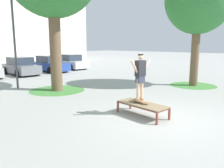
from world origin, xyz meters
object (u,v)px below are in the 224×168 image
Objects in this scene: skater at (140,74)px; car_grey at (21,67)px; car_blue at (50,64)px; skateboard at (140,101)px; car_white at (71,62)px; skate_box at (142,105)px; light_post at (13,22)px.

skater reaches higher than car_grey.
car_grey is 2.88m from car_blue.
skateboard is 0.19× the size of car_white.
skate_box is at bearing -109.65° from car_blue.
skate_box is 16.81m from car_white.
car_grey is at bearing -173.26° from car_white.
skateboard is 14.98m from car_blue.
skate_box is 0.47× the size of car_blue.
car_blue is 2.94m from car_white.
light_post is (-8.68, -6.36, 3.13)m from car_white.
light_post is at bearing 95.05° from skateboard.
car_blue reaches higher than skateboard.
car_grey reaches higher than skate_box.
car_white is 0.74× the size of light_post.
car_grey is 7.12m from light_post.
car_white is at bearing 61.56° from skater.
car_white reaches higher than skate_box.
car_white is (7.95, 14.67, 0.15)m from skateboard.
light_post is at bearing -117.27° from car_grey.
light_post is (-0.74, 8.32, 3.29)m from skateboard.
car_grey is at bearing 81.13° from skate_box.
skater reaches higher than car_white.
car_white is at bearing 61.56° from skateboard.
skater is 15.00m from car_blue.
skater reaches higher than skate_box.
car_white is (5.76, 0.68, 0.00)m from car_grey.
light_post reaches higher than skater.
skater is 14.19m from car_grey.
skateboard is 0.99m from skater.
car_white is (7.95, 14.67, -0.84)m from skater.
light_post is at bearing 95.06° from skater.
skate_box is 0.45× the size of car_white.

